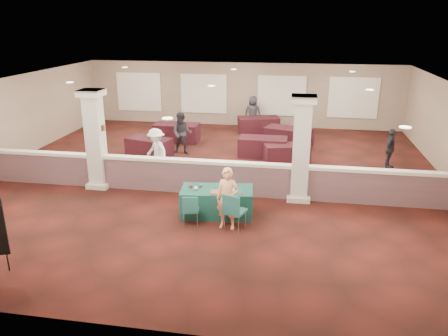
% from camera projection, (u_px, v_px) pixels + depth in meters
% --- Properties ---
extents(ground, '(16.00, 16.00, 0.00)m').
position_uv_depth(ground, '(212.00, 177.00, 15.33)').
color(ground, '#411410').
rests_on(ground, ground).
extents(wall_back, '(16.00, 0.04, 3.20)m').
position_uv_depth(wall_back, '(242.00, 95.00, 22.27)').
color(wall_back, '#846B5B').
rests_on(wall_back, ground).
extents(wall_front, '(16.00, 0.04, 3.20)m').
position_uv_depth(wall_front, '(120.00, 249.00, 7.35)').
color(wall_front, '#846B5B').
rests_on(wall_front, ground).
extents(ceiling, '(16.00, 16.00, 0.02)m').
position_uv_depth(ceiling, '(211.00, 85.00, 14.29)').
color(ceiling, white).
rests_on(ceiling, wall_back).
extents(partition_wall, '(15.60, 0.28, 1.10)m').
position_uv_depth(partition_wall, '(203.00, 176.00, 13.74)').
color(partition_wall, brown).
rests_on(partition_wall, ground).
extents(column_left, '(0.72, 0.72, 3.20)m').
position_uv_depth(column_left, '(96.00, 139.00, 13.95)').
color(column_left, beige).
rests_on(column_left, ground).
extents(column_right, '(0.72, 0.72, 3.20)m').
position_uv_depth(column_right, '(301.00, 148.00, 12.92)').
color(column_right, beige).
rests_on(column_right, ground).
extents(sconce_left, '(0.12, 0.12, 0.18)m').
position_uv_depth(sconce_left, '(86.00, 127.00, 13.88)').
color(sconce_left, brown).
rests_on(sconce_left, column_left).
extents(sconce_right, '(0.12, 0.12, 0.18)m').
position_uv_depth(sconce_right, '(103.00, 128.00, 13.79)').
color(sconce_right, brown).
rests_on(sconce_right, column_left).
extents(near_table, '(2.10, 1.22, 0.77)m').
position_uv_depth(near_table, '(217.00, 202.00, 12.29)').
color(near_table, '#103B39').
rests_on(near_table, ground).
extents(conf_chair_main, '(0.64, 0.64, 1.01)m').
position_uv_depth(conf_chair_main, '(233.00, 209.00, 11.31)').
color(conf_chair_main, '#21625A').
rests_on(conf_chair_main, ground).
extents(conf_chair_side, '(0.50, 0.50, 0.86)m').
position_uv_depth(conf_chair_side, '(191.00, 208.00, 11.59)').
color(conf_chair_side, '#21625A').
rests_on(conf_chair_side, ground).
extents(woman, '(0.64, 0.47, 1.66)m').
position_uv_depth(woman, '(228.00, 199.00, 11.36)').
color(woman, tan).
rests_on(woman, ground).
extents(far_table_front_left, '(1.98, 1.36, 0.73)m').
position_uv_depth(far_table_front_left, '(149.00, 147.00, 17.62)').
color(far_table_front_left, black).
rests_on(far_table_front_left, ground).
extents(far_table_front_center, '(1.92, 0.97, 0.78)m').
position_uv_depth(far_table_front_center, '(263.00, 147.00, 17.53)').
color(far_table_front_center, black).
rests_on(far_table_front_center, ground).
extents(far_table_front_right, '(1.88, 1.30, 0.69)m').
position_uv_depth(far_table_front_right, '(286.00, 153.00, 16.86)').
color(far_table_front_right, black).
rests_on(far_table_front_right, ground).
extents(far_table_back_left, '(2.01, 1.02, 0.81)m').
position_uv_depth(far_table_back_left, '(176.00, 133.00, 19.67)').
color(far_table_back_left, black).
rests_on(far_table_back_left, ground).
extents(far_table_back_center, '(2.12, 1.43, 0.78)m').
position_uv_depth(far_table_back_center, '(258.00, 125.00, 21.10)').
color(far_table_back_center, black).
rests_on(far_table_back_center, ground).
extents(far_table_back_right, '(2.20, 1.57, 0.80)m').
position_uv_depth(far_table_back_right, '(288.00, 137.00, 18.97)').
color(far_table_back_right, black).
rests_on(far_table_back_right, ground).
extents(attendee_a, '(0.83, 0.48, 1.71)m').
position_uv_depth(attendee_a, '(182.00, 133.00, 17.74)').
color(attendee_a, black).
rests_on(attendee_a, ground).
extents(attendee_b, '(1.14, 1.04, 1.66)m').
position_uv_depth(attendee_b, '(156.00, 152.00, 15.37)').
color(attendee_b, silver).
rests_on(attendee_b, ground).
extents(attendee_c, '(0.74, 0.97, 1.49)m').
position_uv_depth(attendee_c, '(390.00, 149.00, 16.00)').
color(attendee_c, black).
rests_on(attendee_c, ground).
extents(attendee_d, '(0.88, 0.53, 1.71)m').
position_uv_depth(attendee_d, '(253.00, 113.00, 21.47)').
color(attendee_d, black).
rests_on(attendee_d, ground).
extents(laptop_base, '(0.37, 0.28, 0.02)m').
position_uv_depth(laptop_base, '(228.00, 190.00, 12.10)').
color(laptop_base, silver).
rests_on(laptop_base, near_table).
extents(laptop_screen, '(0.35, 0.05, 0.23)m').
position_uv_depth(laptop_screen, '(228.00, 184.00, 12.17)').
color(laptop_screen, silver).
rests_on(laptop_screen, near_table).
extents(screen_glow, '(0.31, 0.04, 0.20)m').
position_uv_depth(screen_glow, '(228.00, 185.00, 12.17)').
color(screen_glow, '#D0DDFA').
rests_on(screen_glow, near_table).
extents(knitting, '(0.45, 0.36, 0.03)m').
position_uv_depth(knitting, '(218.00, 192.00, 11.91)').
color(knitting, '#B4551C').
rests_on(knitting, near_table).
extents(yarn_cream, '(0.12, 0.12, 0.12)m').
position_uv_depth(yarn_cream, '(196.00, 188.00, 12.08)').
color(yarn_cream, beige).
rests_on(yarn_cream, near_table).
extents(yarn_red, '(0.11, 0.11, 0.11)m').
position_uv_depth(yarn_red, '(191.00, 186.00, 12.23)').
color(yarn_red, maroon).
rests_on(yarn_red, near_table).
extents(yarn_grey, '(0.11, 0.11, 0.11)m').
position_uv_depth(yarn_grey, '(201.00, 185.00, 12.29)').
color(yarn_grey, '#535358').
rests_on(yarn_grey, near_table).
extents(scissors, '(0.13, 0.05, 0.01)m').
position_uv_depth(scissors, '(241.00, 193.00, 11.85)').
color(scissors, '#AE121B').
rests_on(scissors, near_table).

